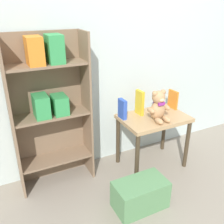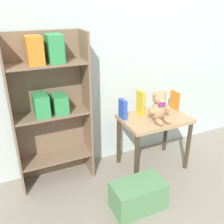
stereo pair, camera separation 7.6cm
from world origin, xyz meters
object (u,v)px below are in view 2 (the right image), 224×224
at_px(book_standing_yellow, 141,103).
at_px(storage_bin, 138,195).
at_px(book_standing_orange, 175,100).
at_px(bookshelf_side, 49,101).
at_px(display_table, 154,125).
at_px(book_standing_blue, 123,109).
at_px(teddy_bear, 159,107).
at_px(book_standing_purple, 159,104).

relative_size(book_standing_yellow, storage_bin, 0.56).
distance_m(book_standing_orange, storage_bin, 1.03).
height_order(bookshelf_side, display_table, bookshelf_side).
bearing_deg(book_standing_blue, book_standing_orange, -3.11).
distance_m(teddy_bear, book_standing_purple, 0.19).
bearing_deg(book_standing_purple, book_standing_blue, -179.89).
xyz_separation_m(book_standing_blue, book_standing_yellow, (0.19, 0.01, 0.03)).
xyz_separation_m(bookshelf_side, storage_bin, (0.51, -0.67, -0.66)).
xyz_separation_m(display_table, book_standing_yellow, (-0.10, 0.11, 0.21)).
bearing_deg(storage_bin, book_standing_blue, 77.05).
relative_size(book_standing_blue, storage_bin, 0.43).
bearing_deg(bookshelf_side, display_table, -13.05).
distance_m(bookshelf_side, storage_bin, 1.07).
bearing_deg(book_standing_blue, book_standing_purple, -4.40).
height_order(book_standing_blue, book_standing_yellow, book_standing_yellow).
height_order(bookshelf_side, book_standing_orange, bookshelf_side).
distance_m(book_standing_purple, book_standing_orange, 0.19).
height_order(book_standing_blue, storage_bin, book_standing_blue).
bearing_deg(book_standing_purple, book_standing_orange, 3.97).
height_order(teddy_bear, book_standing_orange, teddy_bear).
bearing_deg(display_table, teddy_bear, -97.37).
bearing_deg(teddy_bear, display_table, 82.63).
height_order(display_table, storage_bin, display_table).
distance_m(book_standing_blue, book_standing_orange, 0.58).
bearing_deg(teddy_bear, book_standing_yellow, 115.36).
relative_size(display_table, teddy_bear, 2.24).
bearing_deg(book_standing_blue, storage_bin, -104.61).
xyz_separation_m(bookshelf_side, display_table, (0.93, -0.22, -0.32)).
height_order(book_standing_blue, book_standing_purple, book_standing_blue).
bearing_deg(book_standing_orange, book_standing_yellow, 174.68).
height_order(book_standing_purple, book_standing_orange, book_standing_orange).
height_order(book_standing_purple, storage_bin, book_standing_purple).
bearing_deg(book_standing_yellow, book_standing_purple, -10.00).
height_order(bookshelf_side, book_standing_yellow, bookshelf_side).
xyz_separation_m(book_standing_yellow, book_standing_orange, (0.39, -0.02, -0.03)).
relative_size(teddy_bear, storage_bin, 0.67).
height_order(bookshelf_side, storage_bin, bookshelf_side).
bearing_deg(book_standing_purple, teddy_bear, -121.08).
xyz_separation_m(bookshelf_side, book_standing_blue, (0.64, -0.11, -0.14)).
relative_size(book_standing_blue, book_standing_yellow, 0.78).
xyz_separation_m(book_standing_purple, book_standing_orange, (0.19, 0.00, 0.00)).
distance_m(display_table, book_standing_yellow, 0.25).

